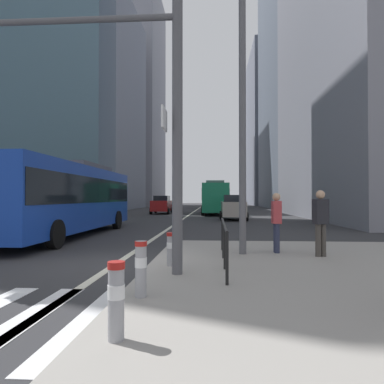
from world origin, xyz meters
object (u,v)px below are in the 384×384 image
object	(u,v)px
city_bus_red_receding	(214,197)
bollard_left	(141,266)
car_receding_far	(223,203)
city_bus_blue_oncoming	(68,195)
pedestrian_walking	(276,219)
bollard_front	(116,296)
bollard_right	(171,247)
car_receding_near	(233,207)
pedestrian_waiting	(321,219)
traffic_signal_gantry	(88,87)
street_lamp_post	(242,73)
car_oncoming_mid	(162,205)
city_bus_red_distant	(218,197)

from	to	relation	value
city_bus_red_receding	bollard_left	distance (m)	31.35
car_receding_far	city_bus_red_receding	bearing A→B (deg)	-96.43
city_bus_blue_oncoming	pedestrian_walking	world-z (taller)	city_bus_blue_oncoming
bollard_front	bollard_right	distance (m)	4.22
bollard_left	car_receding_near	bearing A→B (deg)	83.15
city_bus_blue_oncoming	bollard_right	size ratio (longest dim) A/B	15.25
city_bus_red_receding	bollard_front	distance (m)	33.01
bollard_front	city_bus_red_receding	bearing A→B (deg)	88.21
bollard_front	bollard_left	xyz separation A→B (m)	(-0.08, 1.67, 0.01)
bollard_front	pedestrian_waiting	bearing A→B (deg)	55.53
traffic_signal_gantry	bollard_right	bearing A→B (deg)	27.06
bollard_front	pedestrian_walking	bearing A→B (deg)	65.59
street_lamp_post	bollard_right	size ratio (longest dim) A/B	10.36
bollard_right	pedestrian_walking	distance (m)	3.55
city_bus_blue_oncoming	street_lamp_post	world-z (taller)	street_lamp_post
traffic_signal_gantry	pedestrian_walking	distance (m)	6.16
bollard_left	street_lamp_post	bearing A→B (deg)	65.74
car_oncoming_mid	bollard_right	xyz separation A→B (m)	(4.72, -29.05, -0.41)
car_oncoming_mid	traffic_signal_gantry	size ratio (longest dim) A/B	0.76
street_lamp_post	bollard_right	distance (m)	5.36
traffic_signal_gantry	bollard_front	bearing A→B (deg)	-64.40
bollard_left	pedestrian_waiting	xyz separation A→B (m)	(4.04, 4.08, 0.50)
city_bus_red_receding	traffic_signal_gantry	bearing A→B (deg)	-95.10
bollard_right	pedestrian_walking	world-z (taller)	pedestrian_walking
city_bus_red_receding	car_receding_far	distance (m)	10.93
car_oncoming_mid	bollard_right	distance (m)	29.43
city_bus_red_receding	bollard_left	xyz separation A→B (m)	(-1.12, -31.30, -1.19)
city_bus_red_distant	pedestrian_walking	world-z (taller)	city_bus_red_distant
traffic_signal_gantry	pedestrian_walking	bearing A→B (deg)	33.58
pedestrian_walking	bollard_front	bearing A→B (deg)	-114.41
bollard_left	pedestrian_walking	xyz separation A→B (m)	(2.96, 4.67, 0.46)
city_bus_blue_oncoming	pedestrian_waiting	world-z (taller)	city_bus_blue_oncoming
traffic_signal_gantry	bollard_front	size ratio (longest dim) A/B	6.86
city_bus_blue_oncoming	street_lamp_post	distance (m)	9.73
bollard_front	bollard_right	size ratio (longest dim) A/B	1.13
car_receding_near	street_lamp_post	bearing A→B (deg)	-92.10
city_bus_red_receding	car_oncoming_mid	distance (m)	5.75
street_lamp_post	car_receding_near	bearing A→B (deg)	87.90
car_receding_near	bollard_front	distance (m)	23.45
street_lamp_post	city_bus_blue_oncoming	bearing A→B (deg)	144.32
traffic_signal_gantry	pedestrian_waiting	distance (m)	6.73
city_bus_red_receding	car_oncoming_mid	size ratio (longest dim) A/B	2.46
car_receding_far	pedestrian_waiting	world-z (taller)	car_receding_far
city_bus_blue_oncoming	city_bus_red_receding	xyz separation A→B (m)	(6.54, 21.63, -0.00)
bollard_right	pedestrian_waiting	bearing A→B (deg)	21.60
city_bus_red_distant	street_lamp_post	distance (m)	49.79
bollard_front	pedestrian_walking	distance (m)	6.98
bollard_right	pedestrian_waiting	distance (m)	4.21
bollard_right	pedestrian_waiting	xyz separation A→B (m)	(3.88, 1.54, 0.57)
city_bus_blue_oncoming	pedestrian_walking	size ratio (longest dim) A/B	6.84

